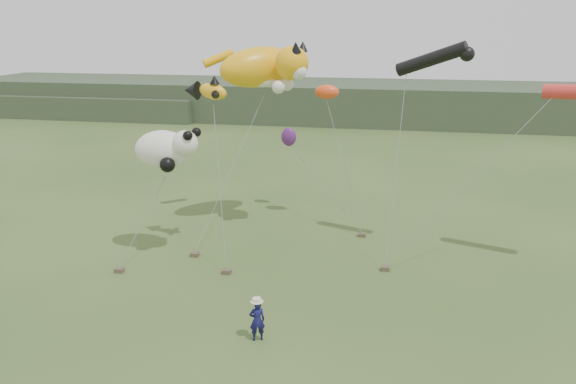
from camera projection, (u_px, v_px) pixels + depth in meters
name	position (u px, v px, depth m)	size (l,w,h in m)	color
ground	(277.00, 322.00, 20.07)	(120.00, 120.00, 0.00)	#385123
headland	(332.00, 102.00, 62.11)	(90.00, 13.00, 4.00)	#2D3D28
festival_attendant	(257.00, 320.00, 18.76)	(0.53, 0.35, 1.46)	#141349
sandbag_anchors	(260.00, 259.00, 25.22)	(11.59, 6.47, 0.19)	brown
cat_kite	(266.00, 67.00, 27.48)	(5.76, 4.44, 2.46)	#FBAF11
fish_kite	(205.00, 90.00, 24.76)	(2.21, 1.45, 1.15)	#F3AE19
tube_kites	(520.00, 76.00, 23.23)	(9.56, 2.78, 2.34)	black
panda_kite	(167.00, 149.00, 24.71)	(3.03, 1.96, 1.88)	white
misc_kites	(309.00, 113.00, 29.72)	(3.35, 2.36, 3.62)	#FB4E1D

